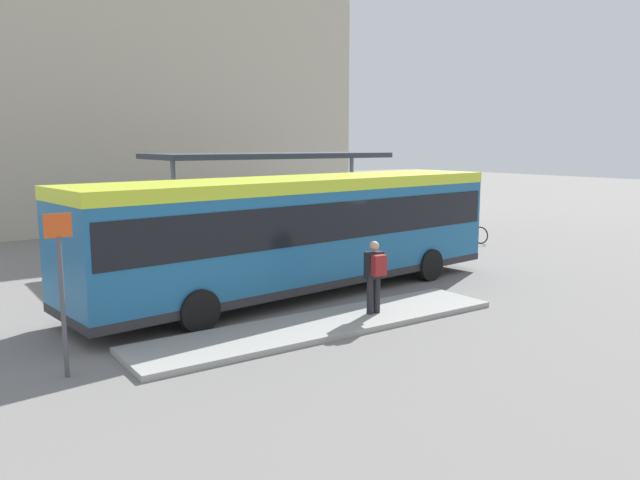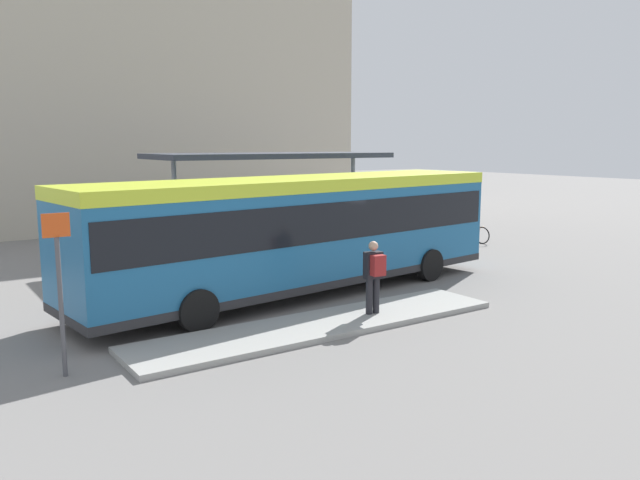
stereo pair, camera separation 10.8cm
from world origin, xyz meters
name	(u,v)px [view 2 (the right image)]	position (x,y,z in m)	size (l,w,h in m)	color
ground_plane	(301,293)	(0.00, 0.00, 0.00)	(120.00, 120.00, 0.00)	slate
curb_island	(322,325)	(-1.29, -2.88, 0.06)	(8.60, 1.80, 0.12)	#9E9E99
city_bus	(301,226)	(0.01, 0.00, 1.80)	(12.49, 3.97, 3.06)	#1E6093
pedestrian_waiting	(374,273)	(0.04, -2.99, 1.07)	(0.43, 0.46, 1.66)	#232328
bicycle_orange	(472,234)	(10.31, 3.40, 0.35)	(0.48, 1.61, 0.70)	black
bicycle_white	(456,232)	(10.21, 4.19, 0.34)	(0.48, 1.58, 0.68)	black
station_shelter	(271,157)	(2.44, 5.74, 3.45)	(8.54, 3.29, 3.60)	#383D47
potted_planter_near_shelter	(369,238)	(4.68, 2.99, 0.70)	(0.87, 0.87, 1.34)	slate
platform_sign	(60,287)	(-6.53, -2.76, 1.56)	(0.44, 0.08, 2.80)	#4C4C51
station_building	(114,79)	(1.78, 21.78, 7.43)	(21.16, 15.13, 14.85)	#BCB29E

